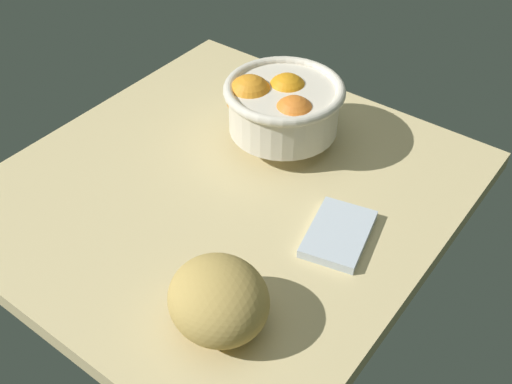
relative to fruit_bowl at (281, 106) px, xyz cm
name	(u,v)px	position (x,y,z in cm)	size (l,w,h in cm)	color
ground_plane	(226,192)	(13.82, -0.44, -8.66)	(68.05, 64.44, 3.00)	#CDB880
fruit_bowl	(281,106)	(0.00, 0.00, 0.00)	(19.22, 19.22, 12.01)	beige
bread_loaf	(219,299)	(34.13, 15.12, -2.87)	(13.01, 11.88, 8.59)	tan
napkin_folded	(339,234)	(13.04, 19.19, -6.49)	(11.88, 7.94, 1.34)	silver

